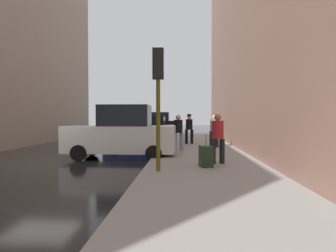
{
  "coord_description": "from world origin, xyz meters",
  "views": [
    {
      "loc": [
        5.21,
        -11.73,
        1.74
      ],
      "look_at": [
        4.53,
        3.72,
        1.32
      ],
      "focal_mm": 35.0,
      "sensor_mm": 36.0,
      "label": 1
    }
  ],
  "objects_px": {
    "parked_blue_sedan": "(141,132)",
    "parked_black_suv": "(157,124)",
    "pedestrian_in_jeans": "(178,131)",
    "fire_hydrant": "(167,142)",
    "parked_silver_sedan": "(151,128)",
    "pedestrian_in_tan_coat": "(214,129)",
    "parked_white_van": "(122,134)",
    "rolling_suitcase": "(206,156)",
    "pedestrian_in_red_jacket": "(218,136)",
    "traffic_light": "(158,82)",
    "pedestrian_with_fedora": "(189,127)",
    "duffel_bag": "(208,150)"
  },
  "relations": [
    {
      "from": "parked_blue_sedan",
      "to": "parked_black_suv",
      "type": "xyz_separation_m",
      "value": [
        -0.0,
        13.36,
        0.18
      ]
    },
    {
      "from": "pedestrian_in_jeans",
      "to": "parked_blue_sedan",
      "type": "bearing_deg",
      "value": 117.61
    },
    {
      "from": "parked_black_suv",
      "to": "fire_hydrant",
      "type": "height_order",
      "value": "parked_black_suv"
    },
    {
      "from": "parked_silver_sedan",
      "to": "pedestrian_in_tan_coat",
      "type": "distance_m",
      "value": 10.04
    },
    {
      "from": "parked_white_van",
      "to": "rolling_suitcase",
      "type": "distance_m",
      "value": 4.62
    },
    {
      "from": "parked_blue_sedan",
      "to": "pedestrian_in_red_jacket",
      "type": "xyz_separation_m",
      "value": [
        3.77,
        -8.76,
        0.26
      ]
    },
    {
      "from": "parked_silver_sedan",
      "to": "parked_black_suv",
      "type": "distance_m",
      "value": 6.94
    },
    {
      "from": "parked_white_van",
      "to": "traffic_light",
      "type": "xyz_separation_m",
      "value": [
        1.85,
        -4.07,
        1.73
      ]
    },
    {
      "from": "parked_blue_sedan",
      "to": "pedestrian_in_red_jacket",
      "type": "bearing_deg",
      "value": -66.74
    },
    {
      "from": "pedestrian_in_tan_coat",
      "to": "rolling_suitcase",
      "type": "xyz_separation_m",
      "value": [
        -0.91,
        -6.82,
        -0.61
      ]
    },
    {
      "from": "parked_black_suv",
      "to": "pedestrian_in_jeans",
      "type": "relative_size",
      "value": 2.71
    },
    {
      "from": "parked_black_suv",
      "to": "pedestrian_in_jeans",
      "type": "bearing_deg",
      "value": -82.46
    },
    {
      "from": "pedestrian_in_jeans",
      "to": "pedestrian_with_fedora",
      "type": "distance_m",
      "value": 4.11
    },
    {
      "from": "parked_white_van",
      "to": "fire_hydrant",
      "type": "bearing_deg",
      "value": 58.57
    },
    {
      "from": "pedestrian_in_tan_coat",
      "to": "pedestrian_in_jeans",
      "type": "relative_size",
      "value": 1.0
    },
    {
      "from": "fire_hydrant",
      "to": "rolling_suitcase",
      "type": "relative_size",
      "value": 0.68
    },
    {
      "from": "traffic_light",
      "to": "pedestrian_in_red_jacket",
      "type": "distance_m",
      "value": 3.01
    },
    {
      "from": "fire_hydrant",
      "to": "pedestrian_in_tan_coat",
      "type": "height_order",
      "value": "pedestrian_in_tan_coat"
    },
    {
      "from": "parked_black_suv",
      "to": "pedestrian_in_tan_coat",
      "type": "bearing_deg",
      "value": -75.22
    },
    {
      "from": "parked_white_van",
      "to": "fire_hydrant",
      "type": "xyz_separation_m",
      "value": [
        1.8,
        2.95,
        -0.54
      ]
    },
    {
      "from": "parked_blue_sedan",
      "to": "duffel_bag",
      "type": "distance_m",
      "value": 6.49
    },
    {
      "from": "fire_hydrant",
      "to": "pedestrian_with_fedora",
      "type": "relative_size",
      "value": 0.4
    },
    {
      "from": "parked_blue_sedan",
      "to": "parked_silver_sedan",
      "type": "height_order",
      "value": "same"
    },
    {
      "from": "pedestrian_in_red_jacket",
      "to": "parked_silver_sedan",
      "type": "bearing_deg",
      "value": 103.93
    },
    {
      "from": "parked_blue_sedan",
      "to": "pedestrian_in_tan_coat",
      "type": "distance_m",
      "value": 5.01
    },
    {
      "from": "fire_hydrant",
      "to": "pedestrian_in_tan_coat",
      "type": "xyz_separation_m",
      "value": [
        2.43,
        0.7,
        0.61
      ]
    },
    {
      "from": "pedestrian_in_jeans",
      "to": "duffel_bag",
      "type": "xyz_separation_m",
      "value": [
        1.34,
        -0.77,
        -0.81
      ]
    },
    {
      "from": "fire_hydrant",
      "to": "pedestrian_with_fedora",
      "type": "bearing_deg",
      "value": 68.35
    },
    {
      "from": "pedestrian_in_red_jacket",
      "to": "pedestrian_with_fedora",
      "type": "distance_m",
      "value": 8.35
    },
    {
      "from": "parked_white_van",
      "to": "duffel_bag",
      "type": "height_order",
      "value": "parked_white_van"
    },
    {
      "from": "fire_hydrant",
      "to": "duffel_bag",
      "type": "relative_size",
      "value": 1.6
    },
    {
      "from": "pedestrian_with_fedora",
      "to": "parked_black_suv",
      "type": "bearing_deg",
      "value": 102.11
    },
    {
      "from": "fire_hydrant",
      "to": "pedestrian_with_fedora",
      "type": "distance_m",
      "value": 3.21
    },
    {
      "from": "rolling_suitcase",
      "to": "traffic_light",
      "type": "bearing_deg",
      "value": -148.17
    },
    {
      "from": "rolling_suitcase",
      "to": "duffel_bag",
      "type": "bearing_deg",
      "value": 84.64
    },
    {
      "from": "pedestrian_with_fedora",
      "to": "pedestrian_in_red_jacket",
      "type": "bearing_deg",
      "value": -84.48
    },
    {
      "from": "pedestrian_in_red_jacket",
      "to": "duffel_bag",
      "type": "bearing_deg",
      "value": 90.9
    },
    {
      "from": "traffic_light",
      "to": "rolling_suitcase",
      "type": "bearing_deg",
      "value": 31.83
    },
    {
      "from": "pedestrian_in_red_jacket",
      "to": "pedestrian_in_jeans",
      "type": "height_order",
      "value": "same"
    },
    {
      "from": "pedestrian_in_red_jacket",
      "to": "rolling_suitcase",
      "type": "height_order",
      "value": "pedestrian_in_red_jacket"
    },
    {
      "from": "traffic_light",
      "to": "parked_blue_sedan",
      "type": "bearing_deg",
      "value": 100.1
    },
    {
      "from": "parked_white_van",
      "to": "parked_black_suv",
      "type": "bearing_deg",
      "value": 90.0
    },
    {
      "from": "traffic_light",
      "to": "parked_black_suv",
      "type": "bearing_deg",
      "value": 94.46
    },
    {
      "from": "pedestrian_in_tan_coat",
      "to": "pedestrian_in_jeans",
      "type": "bearing_deg",
      "value": -135.24
    },
    {
      "from": "fire_hydrant",
      "to": "pedestrian_in_red_jacket",
      "type": "xyz_separation_m",
      "value": [
        1.96,
        -5.38,
        0.61
      ]
    },
    {
      "from": "pedestrian_with_fedora",
      "to": "rolling_suitcase",
      "type": "bearing_deg",
      "value": -87.76
    },
    {
      "from": "fire_hydrant",
      "to": "duffel_bag",
      "type": "height_order",
      "value": "fire_hydrant"
    },
    {
      "from": "duffel_bag",
      "to": "traffic_light",
      "type": "bearing_deg",
      "value": -109.97
    },
    {
      "from": "pedestrian_in_red_jacket",
      "to": "parked_blue_sedan",
      "type": "bearing_deg",
      "value": 113.26
    },
    {
      "from": "traffic_light",
      "to": "rolling_suitcase",
      "type": "xyz_separation_m",
      "value": [
        1.46,
        0.91,
        -2.27
      ]
    }
  ]
}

